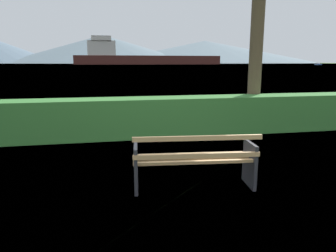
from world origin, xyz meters
TOP-DOWN VIEW (x-y plane):
  - ground_plane at (0.00, 0.00)m, footprint 1400.00×1400.00m
  - water_surface at (0.00, 306.85)m, footprint 620.00×620.00m
  - park_bench at (-0.01, -0.06)m, footprint 1.85×0.76m
  - hedge_row at (0.00, 3.47)m, footprint 11.97×0.86m
  - cargo_ship_large at (25.07, 241.38)m, footprint 112.45×21.14m
  - sailboat_mid at (135.79, 178.38)m, footprint 4.39×7.48m
  - distant_hills at (44.26, 546.70)m, footprint 697.53×393.09m

SIDE VIEW (x-z plane):
  - ground_plane at x=0.00m, z-range 0.00..0.00m
  - water_surface at x=0.00m, z-range 0.00..0.00m
  - park_bench at x=-0.01m, z-range 0.00..0.86m
  - sailboat_mid at x=135.79m, z-range -0.19..1.15m
  - hedge_row at x=0.00m, z-range 0.00..0.97m
  - cargo_ship_large at x=25.07m, z-range -4.53..16.01m
  - distant_hills at x=44.26m, z-range -1.90..45.15m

